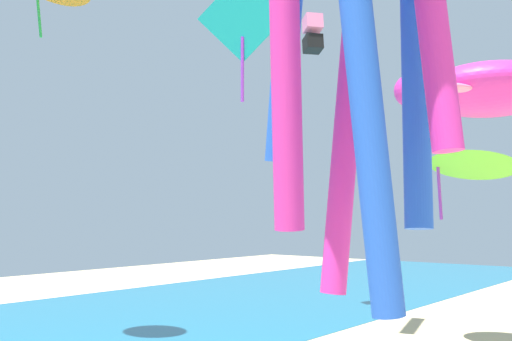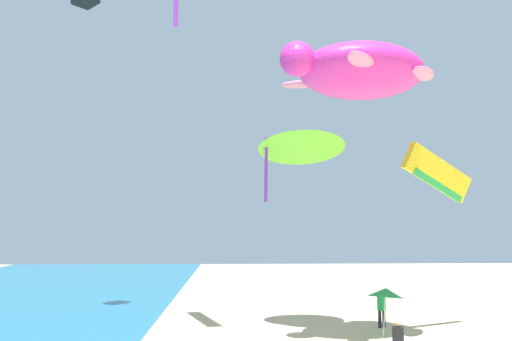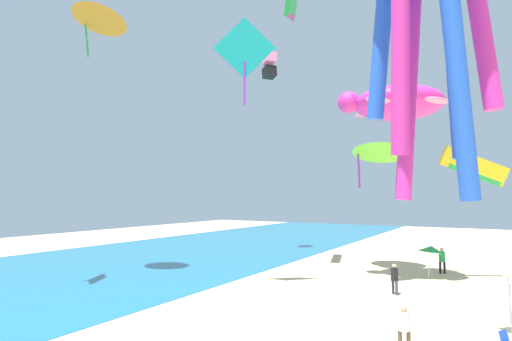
# 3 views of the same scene
# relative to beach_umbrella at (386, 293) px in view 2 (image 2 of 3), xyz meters

# --- Properties ---
(beach_umbrella) EXTENTS (1.80, 1.78, 2.40)m
(beach_umbrella) POSITION_rel_beach_umbrella_xyz_m (0.00, 0.00, 0.00)
(beach_umbrella) COLOR silver
(beach_umbrella) RESTS_ON ground
(person_kite_handler) EXTENTS (0.45, 0.45, 1.88)m
(person_kite_handler) POSITION_rel_beach_umbrella_xyz_m (2.39, -0.41, -0.90)
(person_kite_handler) COLOR black
(person_kite_handler) RESTS_ON ground
(person_watching_sky) EXTENTS (0.42, 0.42, 1.76)m
(person_watching_sky) POSITION_rel_beach_umbrella_xyz_m (-6.10, 1.21, -0.98)
(person_watching_sky) COLOR #33384C
(person_watching_sky) RESTS_ON ground
(kite_parafoil_yellow) EXTENTS (2.59, 4.25, 2.83)m
(kite_parafoil_yellow) POSITION_rel_beach_umbrella_xyz_m (0.37, -2.78, 5.64)
(kite_parafoil_yellow) COLOR yellow
(kite_turtle_magenta) EXTENTS (7.26, 7.46, 2.56)m
(kite_turtle_magenta) POSITION_rel_beach_umbrella_xyz_m (-2.45, 1.64, 9.93)
(kite_turtle_magenta) COLOR #E02D9E
(kite_delta_lime) EXTENTS (4.67, 4.62, 4.12)m
(kite_delta_lime) POSITION_rel_beach_umbrella_xyz_m (1.88, 3.71, 7.44)
(kite_delta_lime) COLOR #66D82D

